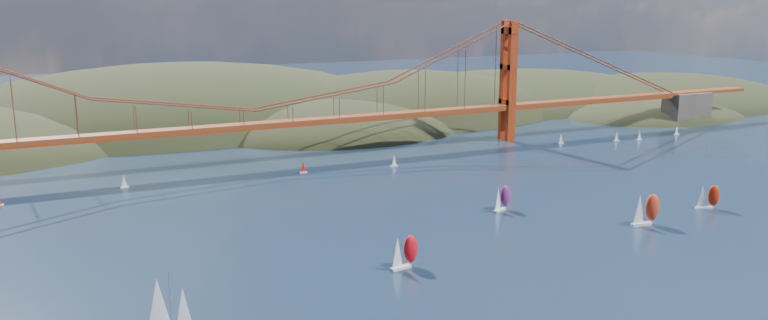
% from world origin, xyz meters
% --- Properties ---
extents(headlands, '(725.00, 225.00, 96.00)m').
position_xyz_m(headlands, '(44.95, 278.29, -12.46)').
color(headlands, black).
rests_on(headlands, ground).
extents(bridge, '(552.00, 12.00, 55.00)m').
position_xyz_m(bridge, '(-1.75, 180.00, 32.23)').
color(bridge, brown).
rests_on(bridge, ground).
extents(sloop_navy, '(9.75, 5.50, 15.19)m').
position_xyz_m(sloop_navy, '(-59.03, 33.04, 6.71)').
color(sloop_navy, black).
rests_on(sloop_navy, ground).
extents(racer_0, '(8.29, 4.40, 9.30)m').
position_xyz_m(racer_0, '(0.99, 50.23, 4.39)').
color(racer_0, silver).
rests_on(racer_0, ground).
extents(racer_1, '(9.23, 3.89, 10.52)m').
position_xyz_m(racer_1, '(81.27, 51.75, 4.97)').
color(racer_1, white).
rests_on(racer_1, ground).
extents(racer_2, '(7.77, 4.92, 8.69)m').
position_xyz_m(racer_2, '(111.83, 56.42, 4.11)').
color(racer_2, white).
rests_on(racer_2, ground).
extents(racer_rwb, '(7.87, 5.39, 8.81)m').
position_xyz_m(racer_rwb, '(51.58, 82.47, 4.16)').
color(racer_rwb, silver).
rests_on(racer_rwb, ground).
extents(distant_boat_3, '(3.00, 2.00, 4.70)m').
position_xyz_m(distant_boat_3, '(-52.29, 162.76, 2.41)').
color(distant_boat_3, silver).
rests_on(distant_boat_3, ground).
extents(distant_boat_4, '(3.00, 2.00, 4.70)m').
position_xyz_m(distant_boat_4, '(137.41, 161.77, 2.41)').
color(distant_boat_4, silver).
rests_on(distant_boat_4, ground).
extents(distant_boat_5, '(3.00, 2.00, 4.70)m').
position_xyz_m(distant_boat_5, '(164.65, 155.58, 2.41)').
color(distant_boat_5, silver).
rests_on(distant_boat_5, ground).
extents(distant_boat_6, '(3.00, 2.00, 4.70)m').
position_xyz_m(distant_boat_6, '(175.97, 152.90, 2.41)').
color(distant_boat_6, silver).
rests_on(distant_boat_6, ground).
extents(distant_boat_7, '(3.00, 2.00, 4.70)m').
position_xyz_m(distant_boat_7, '(202.24, 155.53, 2.41)').
color(distant_boat_7, silver).
rests_on(distant_boat_7, ground).
extents(distant_boat_8, '(3.00, 2.00, 4.70)m').
position_xyz_m(distant_boat_8, '(48.20, 152.39, 2.41)').
color(distant_boat_8, silver).
rests_on(distant_boat_8, ground).
extents(distant_boat_9, '(3.00, 2.00, 4.70)m').
position_xyz_m(distant_boat_9, '(12.13, 157.46, 2.41)').
color(distant_boat_9, silver).
rests_on(distant_boat_9, ground).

